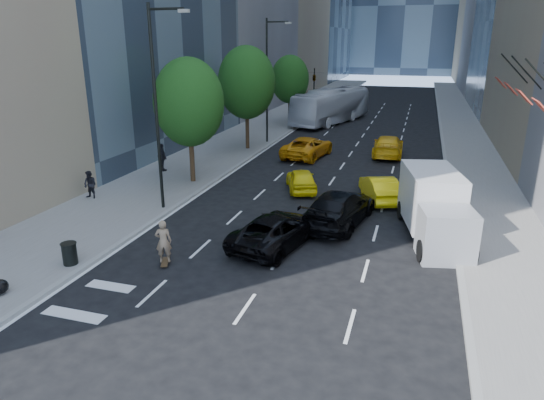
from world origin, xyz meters
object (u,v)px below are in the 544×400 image
(skateboarder, at_px, (164,244))
(black_sedan_mercedes, at_px, (339,208))
(box_truck, at_px, (434,206))
(trash_can, at_px, (70,254))
(city_bus, at_px, (332,106))
(black_sedan_lincoln, at_px, (276,230))

(skateboarder, distance_m, black_sedan_mercedes, 8.73)
(box_truck, bearing_deg, black_sedan_mercedes, 162.37)
(black_sedan_mercedes, distance_m, trash_can, 12.10)
(city_bus, distance_m, box_truck, 31.70)
(black_sedan_lincoln, relative_size, trash_can, 6.08)
(black_sedan_lincoln, bearing_deg, box_truck, -141.52)
(black_sedan_lincoln, bearing_deg, trash_can, 45.67)
(black_sedan_lincoln, xyz_separation_m, black_sedan_mercedes, (2.16, 3.37, 0.12))
(skateboarder, height_order, box_truck, box_truck)
(black_sedan_mercedes, xyz_separation_m, box_truck, (4.29, -0.41, 0.65))
(skateboarder, xyz_separation_m, black_sedan_mercedes, (5.86, 6.47, -0.05))
(skateboarder, distance_m, city_bus, 36.11)
(black_sedan_lincoln, distance_m, city_bus, 33.22)
(box_truck, height_order, trash_can, box_truck)
(skateboarder, relative_size, trash_can, 2.08)
(black_sedan_lincoln, relative_size, black_sedan_mercedes, 0.90)
(city_bus, relative_size, box_truck, 2.01)
(city_bus, height_order, box_truck, city_bus)
(skateboarder, bearing_deg, box_truck, -172.12)
(black_sedan_mercedes, bearing_deg, trash_can, 49.55)
(city_bus, height_order, trash_can, city_bus)
(skateboarder, relative_size, black_sedan_lincoln, 0.34)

